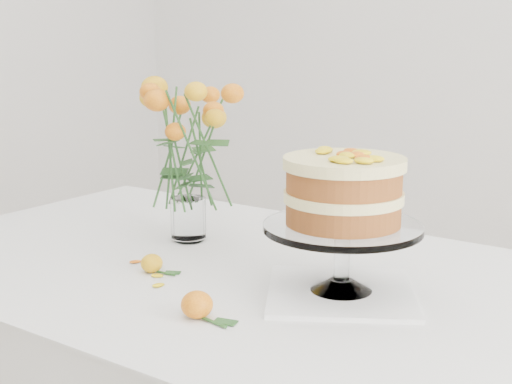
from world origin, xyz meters
TOP-DOWN VIEW (x-y plane):
  - table at (0.00, 0.00)m, footprint 1.43×0.93m
  - napkin at (0.33, -0.02)m, footprint 0.37×0.37m
  - cake_stand at (0.33, -0.02)m, footprint 0.29×0.29m
  - rose_vase at (-0.14, 0.10)m, footprint 0.33×0.33m
  - loose_rose_near at (-0.05, -0.12)m, footprint 0.08×0.04m
  - loose_rose_far at (0.18, -0.26)m, footprint 0.10×0.06m
  - stray_petal_a at (-0.12, -0.10)m, footprint 0.03×0.02m
  - stray_petal_b at (-0.02, -0.14)m, footprint 0.03×0.02m
  - stray_petal_c at (0.02, -0.18)m, footprint 0.03×0.02m

SIDE VIEW (x-z plane):
  - table at x=0.00m, z-range 0.30..1.05m
  - stray_petal_a at x=-0.12m, z-range 0.76..0.76m
  - stray_petal_b at x=-0.02m, z-range 0.76..0.76m
  - stray_petal_c at x=0.02m, z-range 0.76..0.76m
  - napkin at x=0.33m, z-range 0.76..0.76m
  - loose_rose_near at x=-0.05m, z-range 0.76..0.79m
  - loose_rose_far at x=0.18m, z-range 0.76..0.80m
  - cake_stand at x=0.33m, z-range 0.81..1.07m
  - rose_vase at x=-0.14m, z-range 0.79..1.20m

